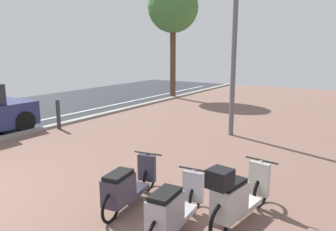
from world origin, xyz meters
TOP-DOWN VIEW (x-y plane):
  - scooter_near at (4.62, 2.46)m, footprint 0.59×1.73m
  - scooter_mid at (4.00, 1.81)m, footprint 0.52×1.67m
  - scooter_far at (3.01, 2.07)m, footprint 0.59×1.67m
  - lamp_post at (2.70, 7.13)m, footprint 0.20×0.52m
  - street_tree at (-2.57, 12.51)m, footprint 2.45×2.45m
  - bollard_far at (-2.05, 4.96)m, footprint 0.12×0.12m

SIDE VIEW (x-z plane):
  - scooter_far at x=3.01m, z-range 0.00..0.71m
  - scooter_mid at x=4.00m, z-range 0.01..0.73m
  - scooter_near at x=4.62m, z-range -0.05..0.94m
  - bollard_far at x=-2.05m, z-range 0.00..0.91m
  - lamp_post at x=2.70m, z-range 0.33..6.87m
  - street_tree at x=-2.57m, z-range 1.54..7.17m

